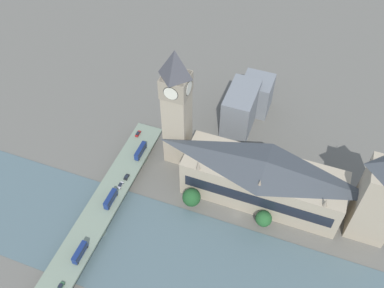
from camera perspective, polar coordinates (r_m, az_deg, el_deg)
The scene contains 17 objects.
ground_plane at distance 222.52m, azimuth 5.96°, elevation -9.40°, with size 600.00×600.00×0.00m, color #605E56.
river_water at distance 206.73m, azimuth 3.25°, elevation -16.78°, with size 54.58×360.00×0.30m, color #4C6066.
parliament_hall at distance 219.00m, azimuth 9.40°, elevation -4.76°, with size 25.19×80.44×28.70m.
clock_tower at distance 216.05m, azimuth -2.06°, elevation 5.17°, with size 13.64×13.64×73.09m.
victoria_tower at distance 213.36m, azimuth 23.84°, elevation -6.46°, with size 18.32×18.32×57.01m.
road_bridge at distance 218.20m, azimuth -13.23°, elevation -10.50°, with size 141.16×15.37×6.00m.
double_decker_bus_lead at distance 207.83m, azimuth -14.74°, elevation -13.79°, with size 10.50×2.52×4.82m.
double_decker_bus_mid at distance 237.33m, azimuth -6.90°, elevation -0.90°, with size 11.34×2.47×4.73m.
double_decker_bus_rear at distance 220.10m, azimuth -10.83°, elevation -7.18°, with size 10.69×2.53×4.99m.
car_northbound_lead at distance 248.73m, azimuth -7.22°, elevation 1.38°, with size 4.75×1.85×1.36m.
car_northbound_mid at distance 229.34m, azimuth -8.74°, elevation -4.37°, with size 3.80×1.93×1.43m.
car_northbound_tail at distance 204.96m, azimuth -17.11°, elevation -17.66°, with size 3.87×1.92×1.43m.
car_southbound_mid at distance 226.70m, azimuth -9.52°, elevation -5.42°, with size 4.40×1.80×1.37m.
city_block_west at distance 266.79m, azimuth 8.57°, elevation 6.57°, with size 18.65×17.95×22.68m.
city_block_center at distance 253.41m, azimuth 6.48°, elevation 4.69°, with size 28.92×16.26×26.47m.
tree_embankment_near at distance 218.47m, azimuth -0.06°, elevation -7.13°, with size 9.44×9.44×11.99m.
tree_embankment_mid at distance 216.05m, azimuth 9.53°, elevation -9.78°, with size 8.19×8.19×10.15m.
Camera 1 is at (-117.62, -19.31, 187.91)m, focal length 40.00 mm.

